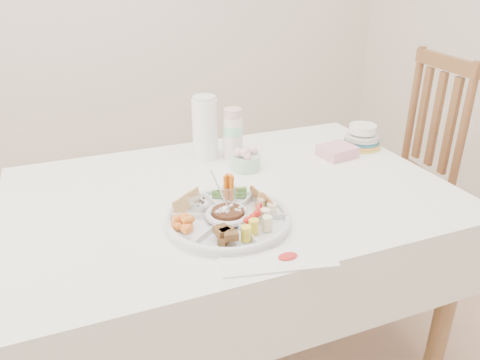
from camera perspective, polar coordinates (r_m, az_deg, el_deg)
name	(u,v)px	position (r m, az deg, el deg)	size (l,w,h in m)	color
floor	(232,351)	(2.10, -0.92, -20.09)	(4.00, 4.00, 0.00)	tan
dining_table	(232,278)	(1.85, -1.01, -11.81)	(1.52, 1.02, 0.76)	white
chair	(394,170)	(2.43, 18.24, 1.20)	(0.47, 0.47, 1.11)	brown
party_tray	(228,217)	(1.44, -1.47, -4.49)	(0.38, 0.38, 0.04)	silver
bean_dip	(228,215)	(1.43, -1.48, -4.23)	(0.10, 0.10, 0.04)	#321D10
tortillas	(264,201)	(1.48, 2.95, -2.54)	(0.09, 0.09, 0.05)	#A2773A
carrot_cucumber	(229,186)	(1.53, -1.33, -0.73)	(0.10, 0.10, 0.09)	#CF5E0C
pita_raisins	(193,200)	(1.49, -5.73, -2.50)	(0.10, 0.10, 0.05)	tan
cherries	(189,224)	(1.38, -6.25, -5.30)	(0.12, 0.12, 0.05)	#C8571A
granola_chunks	(226,236)	(1.32, -1.66, -6.79)	(0.10, 0.10, 0.05)	#493921
banana_tomato	(266,217)	(1.36, 3.17, -4.53)	(0.10, 0.10, 0.08)	#E3D188
cup_stack	(233,131)	(1.89, -0.87, 5.94)	(0.08, 0.08, 0.22)	beige
thermos	(205,127)	(1.88, -4.29, 6.45)	(0.10, 0.10, 0.26)	white
flower_bowl	(246,159)	(1.80, 0.68, 2.62)	(0.11, 0.11, 0.09)	#A5C0B3
napkin_stack	(337,151)	(1.97, 11.78, 3.45)	(0.14, 0.12, 0.05)	pink
plate_stack	(362,136)	(2.08, 14.66, 5.23)	(0.16, 0.16, 0.10)	#F4BA4E
placemat	(278,261)	(1.28, 4.62, -9.77)	(0.32, 0.11, 0.01)	white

